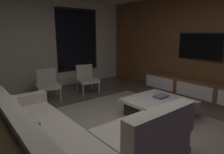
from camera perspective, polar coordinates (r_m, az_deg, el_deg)
The scene contains 11 objects.
floor at distance 3.38m, azimuth 1.36°, elevation -16.99°, with size 9.20×9.20×0.00m, color #564C44.
back_wall_with_window at distance 6.15m, azimuth -21.56°, elevation 8.71°, with size 6.60×0.30×2.70m.
media_wall at distance 5.45m, azimuth 27.14°, elevation 7.89°, with size 0.12×7.80×2.70m.
area_rug at distance 3.52m, azimuth 6.98°, elevation -15.66°, with size 3.20×3.80×0.01m, color gray.
sectional_couch at distance 2.78m, azimuth -12.49°, elevation -17.42°, with size 1.98×2.50×0.82m.
coffee_table at distance 4.12m, azimuth 13.40°, elevation -8.80°, with size 1.16×1.16×0.36m.
book_stack_on_coffee_table at distance 4.22m, azimuth 13.96°, elevation -5.49°, with size 0.30×0.21×0.05m.
accent_chair_near_window at distance 5.66m, azimuth -7.50°, elevation -0.09°, with size 0.62×0.64×0.78m.
accent_chair_by_curtain at distance 5.27m, azimuth -18.31°, elevation -1.58°, with size 0.64×0.65×0.78m.
media_console at distance 5.39m, azimuth 24.20°, elevation -3.76°, with size 0.46×3.10×0.52m.
mounted_tv at distance 5.46m, azimuth 24.27°, elevation 8.17°, with size 0.05×1.15×0.67m.
Camera 1 is at (-1.90, -2.24, 1.67)m, focal length 31.32 mm.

